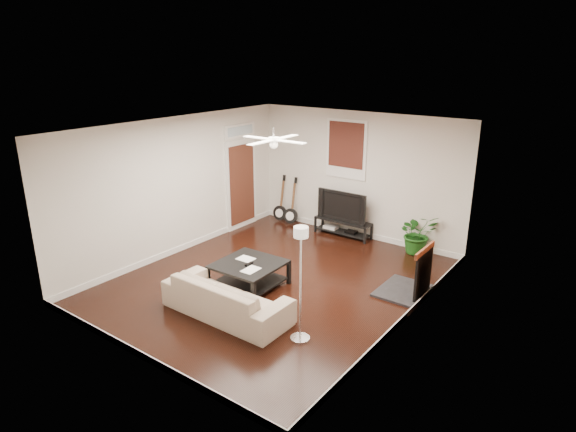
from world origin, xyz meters
name	(u,v)px	position (x,y,z in m)	size (l,w,h in m)	color
room	(274,208)	(0.00, 0.00, 1.40)	(5.01, 6.01, 2.81)	black
brick_accent	(434,221)	(2.49, 1.00, 1.40)	(0.02, 2.20, 2.80)	#9E5233
fireplace	(412,269)	(2.20, 1.00, 0.46)	(0.80, 1.10, 0.92)	black
window_back	(346,149)	(-0.30, 2.97, 1.95)	(1.00, 0.06, 1.30)	#3B1210
door_left	(241,176)	(-2.46, 1.90, 1.25)	(0.08, 1.00, 2.50)	white
tv_stand	(343,228)	(-0.20, 2.78, 0.19)	(1.34, 0.36, 0.37)	black
tv	(344,205)	(-0.20, 2.80, 0.72)	(1.20, 0.16, 0.69)	black
coffee_table	(249,275)	(-0.24, -0.45, 0.23)	(1.09, 1.09, 0.46)	black
sofa	(227,297)	(0.13, -1.41, 0.31)	(2.15, 0.84, 0.63)	tan
floor_lamp	(301,285)	(1.48, -1.31, 0.88)	(0.29, 0.29, 1.75)	white
potted_plant	(418,233)	(1.55, 2.82, 0.43)	(0.77, 0.67, 0.85)	#1C5A19
guitar_left	(280,199)	(-1.98, 2.75, 0.58)	(0.36, 0.25, 1.16)	black
guitar_right	(291,201)	(-1.63, 2.72, 0.58)	(0.36, 0.25, 1.16)	black
ceiling_fan	(274,140)	(0.00, 0.00, 2.60)	(1.24, 1.24, 0.32)	white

